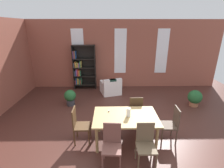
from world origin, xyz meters
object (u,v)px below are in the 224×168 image
dining_chair_near_left (112,144)px  bookshelf_tall (83,68)px  dining_chair_near_right (146,143)px  dining_chair_head_right (171,123)px  vase_on_table (128,112)px  dining_chair_head_left (79,124)px  dining_chair_far_right (135,110)px  armchair_white (111,88)px  potted_plant_corner (195,98)px  dining_table (126,119)px  potted_plant_by_shelf (70,97)px

dining_chair_near_left → bookshelf_tall: bookshelf_tall is taller
dining_chair_near_right → dining_chair_head_right: bearing=42.2°
vase_on_table → dining_chair_head_left: bearing=-179.9°
dining_chair_far_right → armchair_white: 2.58m
dining_chair_near_left → potted_plant_corner: bearing=40.5°
vase_on_table → dining_chair_head_left: (-1.25, -0.00, -0.33)m
dining_table → armchair_white: bearing=96.0°
dining_chair_head_right → dining_chair_head_left: bearing=180.0°
dining_chair_near_right → potted_plant_corner: (2.43, 2.69, -0.18)m
dining_chair_near_right → armchair_white: (-0.70, 3.95, -0.23)m
dining_chair_far_right → dining_chair_head_left: size_ratio=1.00×
dining_table → dining_chair_near_right: bearing=-64.0°
dining_table → dining_chair_far_right: size_ratio=1.69×
vase_on_table → dining_chair_near_right: vase_on_table is taller
armchair_white → bookshelf_tall: bearing=152.2°
dining_chair_far_right → dining_chair_head_left: bearing=-154.3°
bookshelf_tall → potted_plant_by_shelf: (-0.23, -1.81, -0.68)m
dining_chair_head_right → dining_chair_near_left: 1.70m
dining_chair_far_right → dining_chair_near_left: size_ratio=1.00×
dining_chair_far_right → dining_chair_near_left: 1.65m
dining_chair_far_right → bookshelf_tall: size_ratio=0.46×
vase_on_table → dining_chair_near_right: 0.86m
dining_chair_near_left → potted_plant_by_shelf: size_ratio=1.56×
dining_table → dining_chair_near_right: 0.84m
dining_chair_near_left → potted_plant_corner: size_ratio=1.53×
vase_on_table → dining_chair_head_right: 1.16m
dining_chair_head_left → armchair_white: bearing=75.3°
dining_chair_near_right → potted_plant_by_shelf: dining_chair_near_right is taller
dining_chair_head_left → dining_chair_near_left: bearing=-42.1°
dining_chair_head_right → dining_chair_far_right: size_ratio=1.00×
dining_chair_head_right → dining_chair_near_right: same height
dining_chair_head_left → dining_chair_near_right: bearing=-25.7°
dining_table → dining_chair_near_left: dining_chair_near_left is taller
dining_table → dining_chair_head_right: size_ratio=1.69×
bookshelf_tall → dining_chair_head_left: bearing=-83.0°
dining_chair_far_right → dining_chair_near_left: (-0.72, -1.48, 0.00)m
dining_chair_near_left → potted_plant_corner: dining_chair_near_left is taller
armchair_white → potted_plant_corner: size_ratio=1.60×
dining_chair_near_left → bookshelf_tall: size_ratio=0.46×
vase_on_table → dining_chair_far_right: size_ratio=0.23×
dining_chair_far_right → bookshelf_tall: 3.79m
dining_chair_head_right → dining_chair_far_right: bearing=137.5°
vase_on_table → dining_chair_far_right: vase_on_table is taller
dining_table → dining_chair_near_left: size_ratio=1.69×
dining_chair_head_right → dining_chair_near_right: size_ratio=1.00×
dining_chair_head_right → dining_chair_near_left: bearing=-154.3°
bookshelf_tall → potted_plant_corner: bearing=-23.8°
vase_on_table → dining_chair_head_left: vase_on_table is taller
dining_chair_head_right → potted_plant_corner: (1.62, 1.95, -0.18)m
dining_chair_head_left → potted_plant_by_shelf: size_ratio=1.56×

